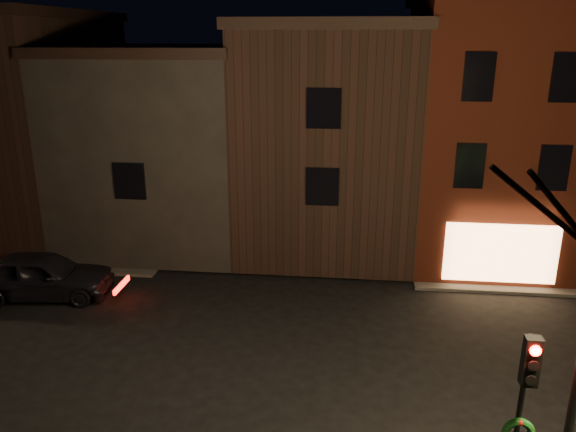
# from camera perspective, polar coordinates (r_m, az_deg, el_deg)

# --- Properties ---
(ground) EXTENTS (120.00, 120.00, 0.00)m
(ground) POSITION_cam_1_polar(r_m,az_deg,el_deg) (16.94, -3.00, -13.96)
(ground) COLOR black
(ground) RESTS_ON ground
(sidewalk_far_left) EXTENTS (30.00, 30.00, 0.12)m
(sidewalk_far_left) POSITION_cam_1_polar(r_m,az_deg,el_deg) (41.86, -26.27, 3.78)
(sidewalk_far_left) COLOR #2D2B28
(sidewalk_far_left) RESTS_ON ground
(corner_building) EXTENTS (6.50, 8.50, 10.50)m
(corner_building) POSITION_cam_1_polar(r_m,az_deg,el_deg) (24.55, 19.63, 8.59)
(corner_building) COLOR #48170D
(corner_building) RESTS_ON ground
(row_building_a) EXTENTS (7.30, 10.30, 9.40)m
(row_building_a) POSITION_cam_1_polar(r_m,az_deg,el_deg) (25.04, 4.19, 8.41)
(row_building_a) COLOR black
(row_building_a) RESTS_ON ground
(row_building_b) EXTENTS (7.80, 10.30, 8.40)m
(row_building_b) POSITION_cam_1_polar(r_m,az_deg,el_deg) (26.42, -11.88, 7.48)
(row_building_b) COLOR black
(row_building_b) RESTS_ON ground
(row_building_c) EXTENTS (7.30, 10.30, 9.90)m
(row_building_c) POSITION_cam_1_polar(r_m,az_deg,el_deg) (29.38, -25.70, 8.62)
(row_building_c) COLOR black
(row_building_c) RESTS_ON ground
(traffic_signal) EXTENTS (0.58, 0.38, 4.05)m
(traffic_signal) POSITION_cam_1_polar(r_m,az_deg,el_deg) (11.07, 22.74, -17.26)
(traffic_signal) COLOR black
(traffic_signal) RESTS_ON sidewalk_near_right
(parked_car_a) EXTENTS (5.09, 2.58, 1.66)m
(parked_car_a) POSITION_cam_1_polar(r_m,az_deg,el_deg) (21.80, -23.71, -5.53)
(parked_car_a) COLOR black
(parked_car_a) RESTS_ON ground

